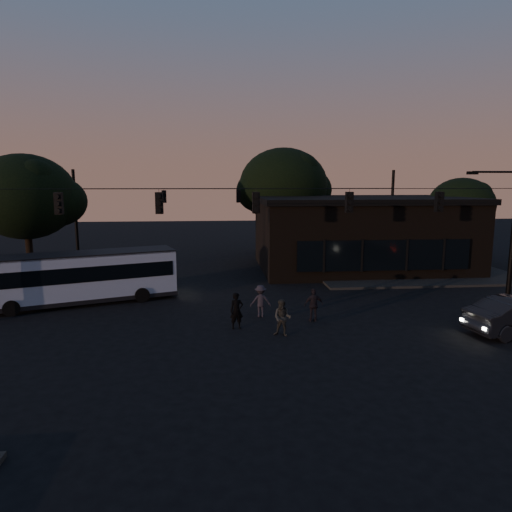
{
  "coord_description": "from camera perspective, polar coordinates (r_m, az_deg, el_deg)",
  "views": [
    {
      "loc": [
        -1.94,
        -17.52,
        6.52
      ],
      "look_at": [
        0.0,
        4.0,
        3.0
      ],
      "focal_mm": 32.0,
      "sensor_mm": 36.0,
      "label": 1
    }
  ],
  "objects": [
    {
      "name": "tree_left",
      "position": [
        32.83,
        -26.9,
        6.6
      ],
      "size": [
        6.4,
        6.4,
        8.3
      ],
      "color": "black",
      "rests_on": "ground"
    },
    {
      "name": "signal_rig_near",
      "position": [
        21.7,
        0.0,
        3.78
      ],
      "size": [
        26.24,
        0.3,
        7.5
      ],
      "color": "black",
      "rests_on": "ground"
    },
    {
      "name": "pedestrian_b",
      "position": [
        19.61,
        3.31,
        -7.72
      ],
      "size": [
        0.95,
        0.87,
        1.6
      ],
      "primitive_type": "imported",
      "rotation": [
        0.0,
        0.0,
        -0.41
      ],
      "color": "#2B2B27",
      "rests_on": "ground"
    },
    {
      "name": "signal_rig_far",
      "position": [
        37.64,
        -2.2,
        5.72
      ],
      "size": [
        26.24,
        0.3,
        7.5
      ],
      "color": "black",
      "rests_on": "ground"
    },
    {
      "name": "sidewalk_far_right",
      "position": [
        35.06,
        18.38,
        -1.82
      ],
      "size": [
        14.0,
        10.0,
        0.15
      ],
      "primitive_type": "cube",
      "color": "black",
      "rests_on": "ground"
    },
    {
      "name": "building",
      "position": [
        35.44,
        12.87,
        2.84
      ],
      "size": [
        15.4,
        10.41,
        5.4
      ],
      "color": "black",
      "rests_on": "ground"
    },
    {
      "name": "tree_right",
      "position": [
        40.78,
        24.26,
        5.79
      ],
      "size": [
        5.2,
        5.2,
        6.86
      ],
      "color": "black",
      "rests_on": "ground"
    },
    {
      "name": "tree_behind",
      "position": [
        39.96,
        3.43,
        8.76
      ],
      "size": [
        7.6,
        7.6,
        9.43
      ],
      "color": "black",
      "rests_on": "ground"
    },
    {
      "name": "pedestrian_d",
      "position": [
        22.31,
        0.58,
        -5.64
      ],
      "size": [
        1.02,
        0.6,
        1.57
      ],
      "primitive_type": "imported",
      "rotation": [
        0.0,
        0.0,
        3.15
      ],
      "color": "#26222A",
      "rests_on": "ground"
    },
    {
      "name": "pedestrian_a",
      "position": [
        20.53,
        -2.44,
        -6.86
      ],
      "size": [
        0.67,
        0.5,
        1.65
      ],
      "primitive_type": "imported",
      "rotation": [
        0.0,
        0.0,
        0.19
      ],
      "color": "black",
      "rests_on": "ground"
    },
    {
      "name": "bus",
      "position": [
        26.29,
        -20.9,
        -2.25
      ],
      "size": [
        10.06,
        5.5,
        2.78
      ],
      "rotation": [
        0.0,
        0.0,
        0.35
      ],
      "color": "#9DAAC8",
      "rests_on": "ground"
    },
    {
      "name": "pedestrian_c",
      "position": [
        21.76,
        7.23,
        -6.08
      ],
      "size": [
        0.95,
        0.45,
        1.59
      ],
      "primitive_type": "imported",
      "rotation": [
        0.0,
        0.0,
        3.21
      ],
      "color": "black",
      "rests_on": "ground"
    },
    {
      "name": "sidewalk_far_left",
      "position": [
        34.35,
        -25.62,
        -2.48
      ],
      "size": [
        14.0,
        10.0,
        0.15
      ],
      "primitive_type": "cube",
      "color": "black",
      "rests_on": "ground"
    },
    {
      "name": "ground",
      "position": [
        18.79,
        1.12,
        -11.05
      ],
      "size": [
        120.0,
        120.0,
        0.0
      ],
      "primitive_type": "plane",
      "color": "black",
      "rests_on": "ground"
    }
  ]
}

